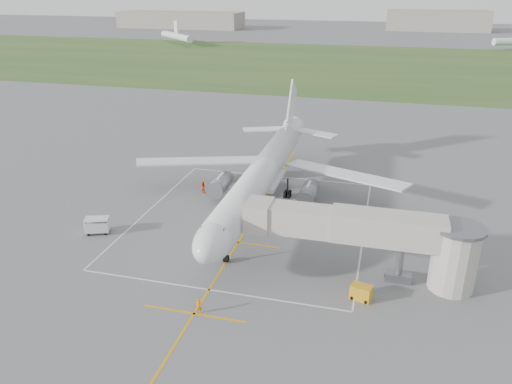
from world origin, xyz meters
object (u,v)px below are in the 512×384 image
(airliner, at_px, (261,175))
(gpu_unit, at_px, (361,292))
(baggage_cart, at_px, (97,225))
(ramp_worker_nose, at_px, (199,306))
(ramp_worker_wing, at_px, (203,187))
(jet_bridge, at_px, (379,236))

(airliner, relative_size, gpu_unit, 21.10)
(baggage_cart, bearing_deg, ramp_worker_nose, -53.87)
(airliner, height_order, gpu_unit, airliner)
(gpu_unit, bearing_deg, airliner, 143.06)
(airliner, distance_m, ramp_worker_wing, 10.08)
(airliner, relative_size, ramp_worker_nose, 29.94)
(gpu_unit, xyz_separation_m, baggage_cart, (-31.63, 5.70, 0.27))
(airliner, bearing_deg, jet_bridge, -42.19)
(jet_bridge, height_order, ramp_worker_nose, jet_bridge)
(baggage_cart, xyz_separation_m, ramp_worker_nose, (17.48, -11.78, -0.22))
(jet_bridge, xyz_separation_m, ramp_worker_wing, (-24.87, 16.56, -3.90))
(gpu_unit, height_order, ramp_worker_nose, ramp_worker_nose)
(baggage_cart, height_order, ramp_worker_nose, baggage_cart)
(gpu_unit, distance_m, baggage_cart, 32.14)
(airliner, xyz_separation_m, gpu_unit, (14.57, -18.47, -3.67))
(airliner, distance_m, ramp_worker_nose, 24.82)
(baggage_cart, relative_size, ramp_worker_nose, 2.05)
(jet_bridge, bearing_deg, baggage_cart, 177.42)
(ramp_worker_wing, bearing_deg, jet_bridge, 164.06)
(gpu_unit, relative_size, ramp_worker_wing, 1.31)
(jet_bridge, relative_size, ramp_worker_wing, 13.86)
(jet_bridge, bearing_deg, airliner, 137.81)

